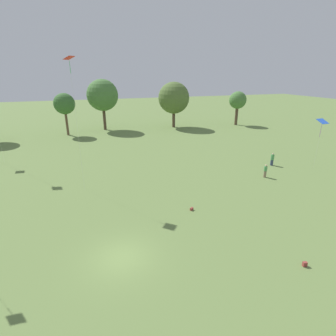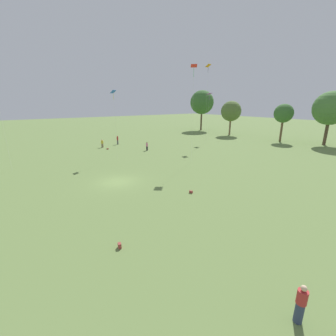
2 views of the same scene
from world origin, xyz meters
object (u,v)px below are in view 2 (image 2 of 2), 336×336
(person_2, at_px, (102,144))
(picnic_bag_0, at_px, (191,192))
(kite_7, at_px, (194,71))
(person_7, at_px, (118,140))
(picnic_bag_2, at_px, (108,149))
(person_6, at_px, (301,304))
(picnic_bag_1, at_px, (120,246))
(kite_4, at_px, (113,95))
(kite_3, at_px, (208,70))
(kite_6, at_px, (209,95))
(person_3, at_px, (147,146))

(person_2, distance_m, picnic_bag_0, 28.24)
(kite_7, height_order, picnic_bag_0, kite_7)
(person_7, height_order, picnic_bag_2, person_7)
(person_6, height_order, person_7, person_7)
(picnic_bag_0, bearing_deg, person_7, 170.28)
(person_2, xyz_separation_m, picnic_bag_0, (28.20, -1.18, -0.66))
(person_7, xyz_separation_m, picnic_bag_1, (33.70, -14.48, -0.81))
(kite_4, distance_m, kite_7, 12.46)
(kite_3, distance_m, picnic_bag_2, 25.77)
(kite_6, distance_m, picnic_bag_0, 34.53)
(person_2, relative_size, person_3, 1.01)
(person_3, height_order, kite_6, kite_6)
(kite_4, relative_size, picnic_bag_2, 27.08)
(person_2, bearing_deg, kite_7, -4.29)
(person_2, xyz_separation_m, picnic_bag_1, (32.28, -10.59, -0.63))
(kite_6, bearing_deg, person_7, 19.55)
(kite_3, height_order, kite_6, kite_3)
(person_3, relative_size, kite_6, 0.15)
(picnic_bag_1, bearing_deg, kite_6, 127.76)
(kite_7, bearing_deg, picnic_bag_1, 121.54)
(kite_6, relative_size, picnic_bag_0, 29.11)
(person_2, bearing_deg, kite_4, -30.93)
(kite_6, height_order, picnic_bag_0, kite_6)
(person_2, bearing_deg, kite_6, 50.79)
(person_6, bearing_deg, kite_4, -56.01)
(person_2, relative_size, picnic_bag_0, 4.40)
(person_7, bearing_deg, person_6, -140.90)
(picnic_bag_0, bearing_deg, kite_6, 132.17)
(person_3, height_order, picnic_bag_1, person_3)
(person_2, distance_m, kite_3, 26.15)
(person_2, height_order, person_7, person_7)
(person_2, height_order, kite_6, kite_6)
(kite_7, distance_m, picnic_bag_2, 21.86)
(kite_3, bearing_deg, picnic_bag_2, 18.94)
(person_3, relative_size, kite_4, 0.15)
(person_3, height_order, kite_4, kite_4)
(kite_6, xyz_separation_m, picnic_bag_2, (-3.60, -23.17, -10.12))
(kite_4, relative_size, kite_6, 0.98)
(person_2, xyz_separation_m, picnic_bag_2, (2.44, 0.11, -0.68))
(person_3, relative_size, picnic_bag_2, 4.13)
(picnic_bag_2, bearing_deg, picnic_bag_0, -2.89)
(person_7, relative_size, picnic_bag_0, 5.16)
(person_3, bearing_deg, person_2, 83.60)
(person_2, xyz_separation_m, kite_3, (8.36, 20.21, 14.33))
(person_3, height_order, picnic_bag_2, person_3)
(picnic_bag_2, bearing_deg, kite_6, 81.17)
(person_3, relative_size, kite_3, 0.10)
(person_2, relative_size, person_6, 0.90)
(kite_7, bearing_deg, kite_6, -57.50)
(person_6, bearing_deg, picnic_bag_2, -55.82)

